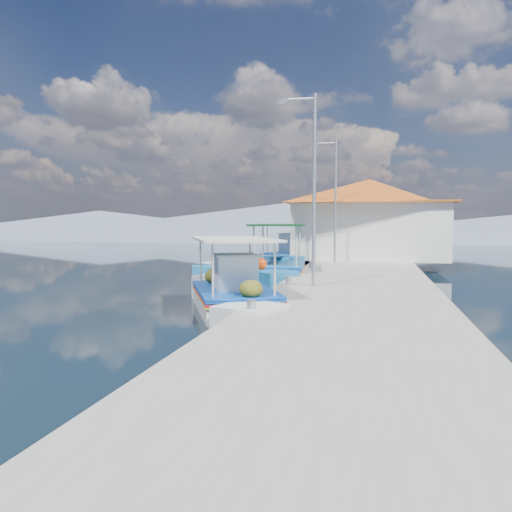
# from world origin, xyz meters

# --- Properties ---
(ground) EXTENTS (160.00, 160.00, 0.00)m
(ground) POSITION_xyz_m (0.00, 0.00, 0.00)
(ground) COLOR black
(ground) RESTS_ON ground
(quay) EXTENTS (5.00, 44.00, 0.50)m
(quay) POSITION_xyz_m (5.90, 6.00, 0.25)
(quay) COLOR #98978E
(quay) RESTS_ON ground
(bollards) EXTENTS (0.20, 17.20, 0.30)m
(bollards) POSITION_xyz_m (3.80, 5.25, 0.65)
(bollards) COLOR #A5A8AD
(bollards) RESTS_ON quay
(main_caique) EXTENTS (3.91, 6.37, 2.31)m
(main_caique) POSITION_xyz_m (2.64, -0.18, 0.44)
(main_caique) COLOR white
(main_caique) RESTS_ON ground
(caique_green_canopy) EXTENTS (2.63, 7.18, 2.70)m
(caique_green_canopy) POSITION_xyz_m (2.51, 7.17, 0.40)
(caique_green_canopy) COLOR #1A68A0
(caique_green_canopy) RESTS_ON ground
(caique_blue_hull) EXTENTS (3.01, 5.01, 0.97)m
(caique_blue_hull) POSITION_xyz_m (-0.09, 8.98, 0.26)
(caique_blue_hull) COLOR #1A68A0
(caique_blue_hull) RESTS_ON ground
(caique_far) EXTENTS (4.06, 6.85, 2.61)m
(caique_far) POSITION_xyz_m (2.00, 15.27, 0.48)
(caique_far) COLOR white
(caique_far) RESTS_ON ground
(harbor_building) EXTENTS (10.49, 10.49, 4.40)m
(harbor_building) POSITION_xyz_m (6.20, 15.00, 2.78)
(harbor_building) COLOR silver
(harbor_building) RESTS_ON quay
(lamp_post_near) EXTENTS (1.21, 0.14, 6.00)m
(lamp_post_near) POSITION_xyz_m (4.51, 2.00, 3.85)
(lamp_post_near) COLOR #A5A8AD
(lamp_post_near) RESTS_ON quay
(lamp_post_far) EXTENTS (1.21, 0.14, 6.00)m
(lamp_post_far) POSITION_xyz_m (4.51, 11.00, 3.85)
(lamp_post_far) COLOR #A5A8AD
(lamp_post_far) RESTS_ON quay
(mountain_ridge) EXTENTS (171.40, 96.00, 5.50)m
(mountain_ridge) POSITION_xyz_m (6.54, 56.00, 2.04)
(mountain_ridge) COLOR slate
(mountain_ridge) RESTS_ON ground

